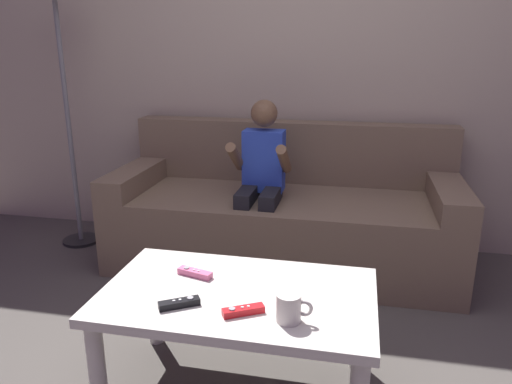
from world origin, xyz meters
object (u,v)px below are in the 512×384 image
at_px(couch, 284,216).
at_px(game_remote_black_near_edge, 179,303).
at_px(coffee_table, 238,307).
at_px(coffee_mug, 290,308).
at_px(floor_lamp, 55,2).
at_px(person_seated_on_couch, 261,177).
at_px(game_remote_pink_center, 195,273).
at_px(game_remote_red_far_corner, 243,311).

xyz_separation_m(couch, game_remote_black_near_edge, (-0.15, -1.36, 0.15)).
bearing_deg(game_remote_black_near_edge, couch, 83.70).
bearing_deg(coffee_table, coffee_mug, -36.60).
relative_size(couch, floor_lamp, 1.14).
relative_size(coffee_table, game_remote_black_near_edge, 7.12).
height_order(person_seated_on_couch, coffee_mug, person_seated_on_couch).
bearing_deg(game_remote_black_near_edge, coffee_table, 40.37).
bearing_deg(game_remote_black_near_edge, coffee_mug, -1.95).
xyz_separation_m(couch, person_seated_on_couch, (-0.11, -0.18, 0.28)).
height_order(coffee_table, floor_lamp, floor_lamp).
relative_size(game_remote_pink_center, game_remote_red_far_corner, 1.04).
distance_m(person_seated_on_couch, coffee_mug, 1.25).
xyz_separation_m(person_seated_on_couch, coffee_table, (0.13, -1.04, -0.21)).
relative_size(couch, person_seated_on_couch, 2.02).
height_order(coffee_table, game_remote_pink_center, game_remote_pink_center).
distance_m(coffee_table, game_remote_black_near_edge, 0.23).
xyz_separation_m(person_seated_on_couch, game_remote_red_far_corner, (0.18, -1.19, -0.13)).
bearing_deg(game_remote_red_far_corner, coffee_mug, -4.25).
distance_m(person_seated_on_couch, coffee_table, 1.07).
distance_m(couch, game_remote_red_far_corner, 1.37).
bearing_deg(game_remote_red_far_corner, floor_lamp, 136.76).
distance_m(coffee_mug, floor_lamp, 2.36).
distance_m(couch, game_remote_pink_center, 1.16).
height_order(couch, coffee_mug, couch).
xyz_separation_m(game_remote_black_near_edge, game_remote_pink_center, (-0.02, 0.23, 0.00)).
distance_m(couch, floor_lamp, 1.85).
bearing_deg(person_seated_on_couch, coffee_mug, -74.36).
bearing_deg(game_remote_red_far_corner, game_remote_pink_center, 136.88).
bearing_deg(person_seated_on_couch, game_remote_black_near_edge, -92.04).
relative_size(coffee_table, game_remote_pink_center, 6.80).
bearing_deg(person_seated_on_couch, game_remote_pink_center, -93.89).
bearing_deg(floor_lamp, person_seated_on_couch, -8.02).
height_order(game_remote_black_near_edge, game_remote_pink_center, same).
bearing_deg(game_remote_pink_center, couch, 81.30).
bearing_deg(couch, coffee_mug, -80.60).
height_order(coffee_mug, floor_lamp, floor_lamp).
relative_size(couch, game_remote_red_far_corner, 14.34).
bearing_deg(coffee_mug, game_remote_black_near_edge, 178.05).
relative_size(game_remote_pink_center, coffee_mug, 1.22).
bearing_deg(coffee_mug, couch, 99.40).
height_order(game_remote_pink_center, coffee_mug, coffee_mug).
relative_size(game_remote_red_far_corner, floor_lamp, 0.08).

